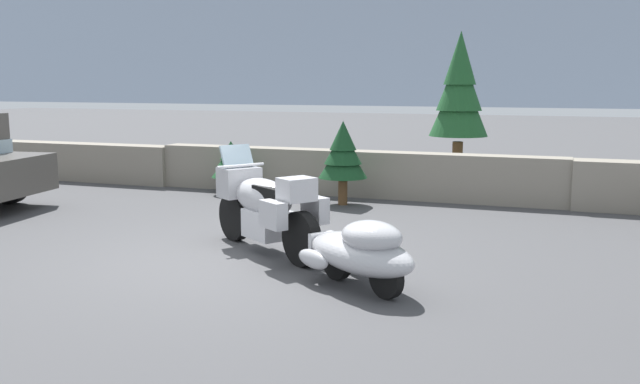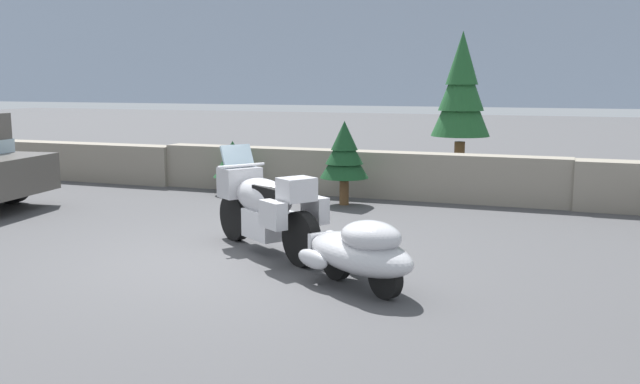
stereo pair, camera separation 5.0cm
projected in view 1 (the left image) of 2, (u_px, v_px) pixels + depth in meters
name	position (u px, v px, depth m)	size (l,w,h in m)	color
ground_plane	(226.00, 260.00, 8.37)	(80.00, 80.00, 0.00)	#424244
stone_guard_wall	(367.00, 175.00, 12.96)	(24.00, 0.62, 0.87)	gray
distant_ridgeline	(542.00, 41.00, 95.42)	(240.00, 80.00, 16.00)	#99A8BF
touring_motorcycle	(265.00, 204.00, 8.67)	(1.98, 1.52, 1.33)	black
car_shaped_trailer	(361.00, 251.00, 7.14)	(2.02, 1.55, 0.76)	black
pine_tree_secondary	(459.00, 90.00, 14.15)	(1.22, 1.22, 3.22)	brown
pine_sapling_near	(231.00, 161.00, 13.21)	(0.78, 0.78, 1.04)	brown
pine_sapling_farther	(343.00, 153.00, 12.01)	(0.87, 0.87, 1.50)	brown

